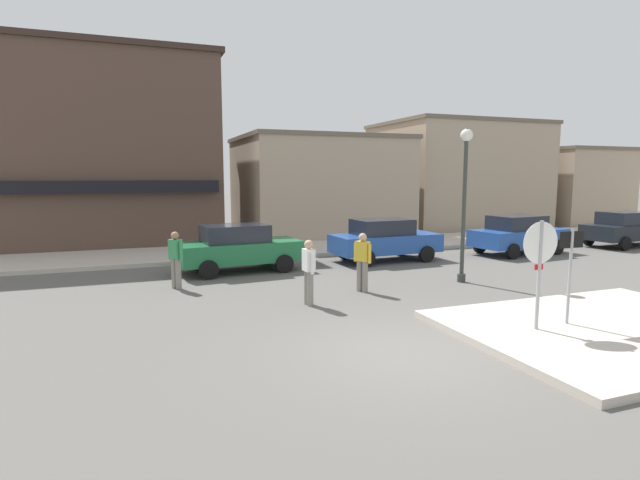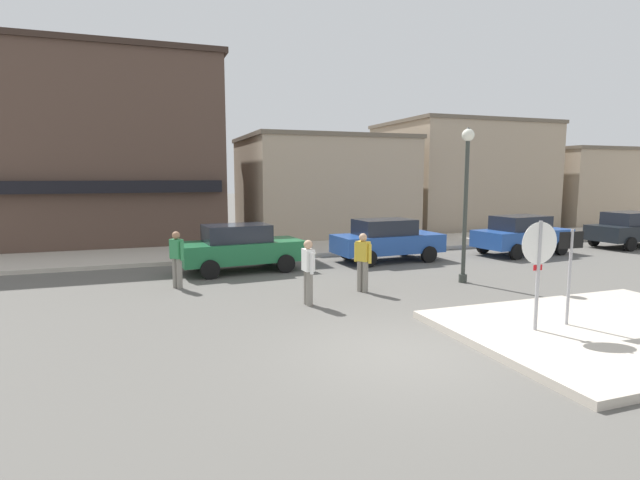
{
  "view_description": "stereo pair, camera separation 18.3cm",
  "coord_description": "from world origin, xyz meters",
  "px_view_note": "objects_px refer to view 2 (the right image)",
  "views": [
    {
      "loc": [
        -4.52,
        -7.47,
        3.16
      ],
      "look_at": [
        -0.0,
        4.5,
        1.5
      ],
      "focal_mm": 28.0,
      "sensor_mm": 36.0,
      "label": 1
    },
    {
      "loc": [
        -4.35,
        -7.53,
        3.16
      ],
      "look_at": [
        -0.0,
        4.5,
        1.5
      ],
      "focal_mm": 28.0,
      "sensor_mm": 36.0,
      "label": 2
    }
  ],
  "objects_px": {
    "parked_car_third": "(522,234)",
    "parked_car_second": "(387,239)",
    "pedestrian_kerb_side": "(177,258)",
    "lamp_post": "(466,182)",
    "parked_car_nearest": "(240,247)",
    "parked_car_fourth": "(631,229)",
    "one_way_sign": "(570,267)",
    "stop_sign": "(538,261)",
    "pedestrian_crossing_far": "(308,270)",
    "pedestrian_crossing_near": "(363,260)"
  },
  "relations": [
    {
      "from": "parked_car_third",
      "to": "parked_car_second",
      "type": "bearing_deg",
      "value": 176.02
    },
    {
      "from": "parked_car_second",
      "to": "pedestrian_kerb_side",
      "type": "distance_m",
      "value": 7.88
    },
    {
      "from": "lamp_post",
      "to": "parked_car_nearest",
      "type": "height_order",
      "value": "lamp_post"
    },
    {
      "from": "parked_car_second",
      "to": "pedestrian_kerb_side",
      "type": "xyz_separation_m",
      "value": [
        -7.62,
        -1.98,
        0.06
      ]
    },
    {
      "from": "parked_car_fourth",
      "to": "pedestrian_kerb_side",
      "type": "bearing_deg",
      "value": -175.32
    },
    {
      "from": "pedestrian_kerb_side",
      "to": "one_way_sign",
      "type": "bearing_deg",
      "value": -43.53
    },
    {
      "from": "parked_car_fourth",
      "to": "one_way_sign",
      "type": "bearing_deg",
      "value": -145.8
    },
    {
      "from": "stop_sign",
      "to": "parked_car_fourth",
      "type": "bearing_deg",
      "value": 32.61
    },
    {
      "from": "one_way_sign",
      "to": "lamp_post",
      "type": "bearing_deg",
      "value": 79.37
    },
    {
      "from": "pedestrian_crossing_far",
      "to": "pedestrian_kerb_side",
      "type": "distance_m",
      "value": 4.17
    },
    {
      "from": "stop_sign",
      "to": "one_way_sign",
      "type": "height_order",
      "value": "stop_sign"
    },
    {
      "from": "lamp_post",
      "to": "parked_car_fourth",
      "type": "relative_size",
      "value": 1.11
    },
    {
      "from": "parked_car_third",
      "to": "pedestrian_kerb_side",
      "type": "relative_size",
      "value": 2.59
    },
    {
      "from": "stop_sign",
      "to": "pedestrian_kerb_side",
      "type": "relative_size",
      "value": 1.43
    },
    {
      "from": "one_way_sign",
      "to": "pedestrian_kerb_side",
      "type": "xyz_separation_m",
      "value": [
        -7.16,
        6.8,
        -0.46
      ]
    },
    {
      "from": "one_way_sign",
      "to": "pedestrian_crossing_near",
      "type": "bearing_deg",
      "value": 117.82
    },
    {
      "from": "lamp_post",
      "to": "parked_car_third",
      "type": "xyz_separation_m",
      "value": [
        5.43,
        3.68,
        -2.15
      ]
    },
    {
      "from": "stop_sign",
      "to": "parked_car_second",
      "type": "distance_m",
      "value": 8.98
    },
    {
      "from": "one_way_sign",
      "to": "pedestrian_kerb_side",
      "type": "bearing_deg",
      "value": 136.47
    },
    {
      "from": "one_way_sign",
      "to": "lamp_post",
      "type": "xyz_separation_m",
      "value": [
        0.88,
        4.7,
        1.63
      ]
    },
    {
      "from": "stop_sign",
      "to": "parked_car_nearest",
      "type": "relative_size",
      "value": 0.56
    },
    {
      "from": "pedestrian_crossing_far",
      "to": "pedestrian_kerb_side",
      "type": "height_order",
      "value": "same"
    },
    {
      "from": "pedestrian_kerb_side",
      "to": "parked_car_fourth",
      "type": "bearing_deg",
      "value": 4.68
    },
    {
      "from": "parked_car_second",
      "to": "parked_car_nearest",
      "type": "bearing_deg",
      "value": -178.69
    },
    {
      "from": "parked_car_second",
      "to": "pedestrian_crossing_far",
      "type": "distance_m",
      "value": 6.89
    },
    {
      "from": "stop_sign",
      "to": "pedestrian_kerb_side",
      "type": "xyz_separation_m",
      "value": [
        -6.29,
        6.86,
        -0.65
      ]
    },
    {
      "from": "parked_car_nearest",
      "to": "parked_car_fourth",
      "type": "relative_size",
      "value": 1.01
    },
    {
      "from": "stop_sign",
      "to": "lamp_post",
      "type": "relative_size",
      "value": 0.51
    },
    {
      "from": "pedestrian_crossing_near",
      "to": "pedestrian_crossing_far",
      "type": "bearing_deg",
      "value": -155.8
    },
    {
      "from": "parked_car_second",
      "to": "parked_car_fourth",
      "type": "xyz_separation_m",
      "value": [
        11.89,
        -0.39,
        0.0
      ]
    },
    {
      "from": "parked_car_nearest",
      "to": "parked_car_third",
      "type": "xyz_separation_m",
      "value": [
        11.33,
        -0.28,
        0.0
      ]
    },
    {
      "from": "pedestrian_crossing_far",
      "to": "one_way_sign",
      "type": "bearing_deg",
      "value": -41.53
    },
    {
      "from": "one_way_sign",
      "to": "parked_car_nearest",
      "type": "distance_m",
      "value": 10.02
    },
    {
      "from": "one_way_sign",
      "to": "parked_car_fourth",
      "type": "bearing_deg",
      "value": 34.2
    },
    {
      "from": "parked_car_second",
      "to": "pedestrian_crossing_near",
      "type": "distance_m",
      "value": 5.08
    },
    {
      "from": "parked_car_fourth",
      "to": "parked_car_second",
      "type": "bearing_deg",
      "value": 178.14
    },
    {
      "from": "lamp_post",
      "to": "parked_car_third",
      "type": "distance_m",
      "value": 6.91
    },
    {
      "from": "parked_car_nearest",
      "to": "parked_car_second",
      "type": "height_order",
      "value": "same"
    },
    {
      "from": "one_way_sign",
      "to": "pedestrian_kerb_side",
      "type": "relative_size",
      "value": 1.3
    },
    {
      "from": "lamp_post",
      "to": "parked_car_nearest",
      "type": "bearing_deg",
      "value": 146.09
    },
    {
      "from": "parked_car_fourth",
      "to": "pedestrian_crossing_far",
      "type": "distance_m",
      "value": 17.26
    },
    {
      "from": "pedestrian_kerb_side",
      "to": "stop_sign",
      "type": "bearing_deg",
      "value": -47.51
    },
    {
      "from": "stop_sign",
      "to": "pedestrian_kerb_side",
      "type": "height_order",
      "value": "stop_sign"
    },
    {
      "from": "parked_car_nearest",
      "to": "stop_sign",
      "type": "bearing_deg",
      "value": -64.6
    },
    {
      "from": "lamp_post",
      "to": "pedestrian_crossing_far",
      "type": "xyz_separation_m",
      "value": [
        -5.16,
        -0.91,
        -2.09
      ]
    },
    {
      "from": "parked_car_nearest",
      "to": "pedestrian_crossing_far",
      "type": "height_order",
      "value": "pedestrian_crossing_far"
    },
    {
      "from": "parked_car_third",
      "to": "pedestrian_crossing_far",
      "type": "height_order",
      "value": "pedestrian_crossing_far"
    },
    {
      "from": "parked_car_fourth",
      "to": "stop_sign",
      "type": "bearing_deg",
      "value": -147.39
    },
    {
      "from": "lamp_post",
      "to": "parked_car_third",
      "type": "bearing_deg",
      "value": 34.11
    },
    {
      "from": "parked_car_nearest",
      "to": "pedestrian_kerb_side",
      "type": "distance_m",
      "value": 2.84
    }
  ]
}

